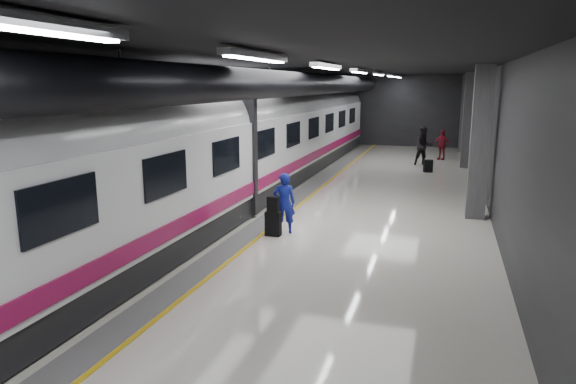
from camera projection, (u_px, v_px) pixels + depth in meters
The scene contains 9 objects.
ground at pixel (312, 222), 14.99m from camera, with size 40.00×40.00×0.00m, color silver.
platform_hall at pixel (312, 98), 15.23m from camera, with size 10.02×40.02×4.51m.
train at pixel (209, 148), 15.50m from camera, with size 3.05×38.00×4.05m.
traveler_main at pixel (284, 203), 13.75m from camera, with size 0.60×0.39×1.65m, color #1927BE.
suitcase_main at pixel (273, 224), 13.59m from camera, with size 0.40×0.25×0.66m, color black.
shoulder_bag at pixel (273, 204), 13.45m from camera, with size 0.31×0.16×0.41m, color black.
traveler_far_a at pixel (424, 146), 25.27m from camera, with size 0.93×0.73×1.92m, color black.
traveler_far_b at pixel (442, 145), 27.23m from camera, with size 0.93×0.39×1.59m, color maroon.
suitcase_far at pixel (428, 166), 23.44m from camera, with size 0.39×0.25×0.57m, color black.
Camera 1 is at (3.62, -14.04, 3.95)m, focal length 32.00 mm.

